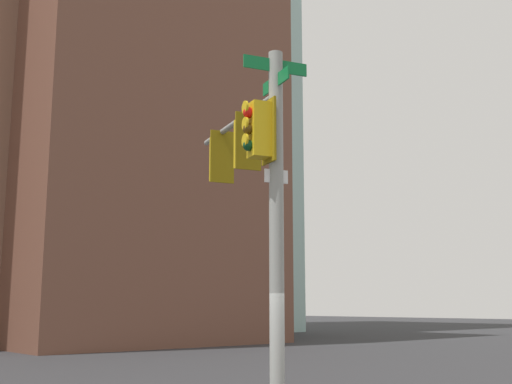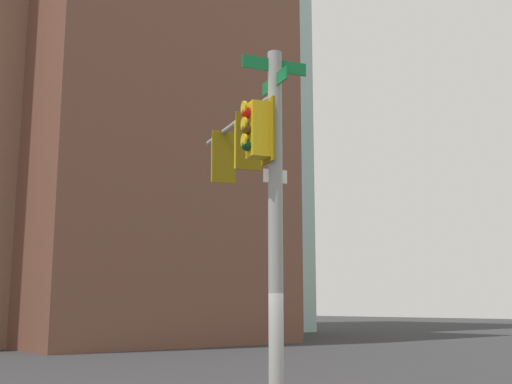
% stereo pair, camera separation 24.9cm
% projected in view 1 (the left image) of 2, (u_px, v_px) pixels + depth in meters
% --- Properties ---
extents(signal_pole_assembly, '(4.19, 1.84, 6.86)m').
position_uv_depth(signal_pole_assembly, '(255.00, 180.00, 12.16)').
color(signal_pole_assembly, gray).
rests_on(signal_pole_assembly, ground_plane).
extents(building_brick_nearside, '(19.77, 16.57, 37.71)m').
position_uv_depth(building_brick_nearside, '(110.00, 69.00, 45.75)').
color(building_brick_nearside, brown).
rests_on(building_brick_nearside, ground_plane).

